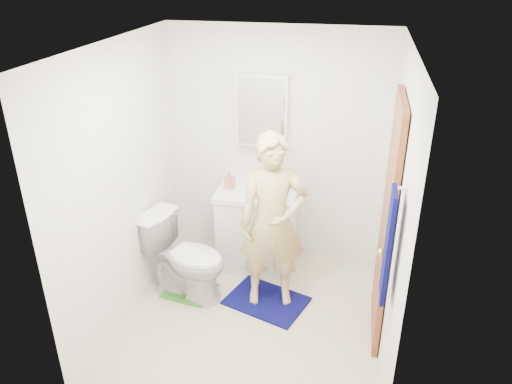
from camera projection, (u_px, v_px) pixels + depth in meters
floor at (253, 320)px, 4.48m from camera, size 2.20×2.40×0.02m
ceiling at (252, 43)px, 3.43m from camera, size 2.20×2.40×0.02m
wall_back at (278, 148)px, 5.02m from camera, size 2.20×0.02×2.40m
wall_front at (208, 291)px, 2.89m from camera, size 2.20×0.02×2.40m
wall_left at (123, 188)px, 4.17m from camera, size 0.02×2.40×2.40m
wall_right at (396, 214)px, 3.75m from camera, size 0.02×2.40×2.40m
vanity_cabinet at (257, 229)px, 5.14m from camera, size 0.75×0.55×0.80m
countertop at (257, 192)px, 4.95m from camera, size 0.79×0.59×0.05m
sink_basin at (257, 191)px, 4.95m from camera, size 0.40×0.40×0.03m
faucet at (261, 177)px, 5.08m from camera, size 0.03×0.03×0.12m
medicine_cabinet at (262, 110)px, 4.82m from camera, size 0.50×0.12×0.70m
mirror_panel at (261, 112)px, 4.76m from camera, size 0.46×0.01×0.66m
door at (387, 224)px, 3.97m from camera, size 0.05×0.80×2.05m
door_knob at (381, 253)px, 3.72m from camera, size 0.07×0.07×0.07m
towel at (388, 246)px, 3.24m from camera, size 0.03×0.24×0.80m
towel_hook at (403, 188)px, 3.05m from camera, size 0.06×0.02×0.02m
toilet at (186, 257)px, 4.67m from camera, size 0.89×0.66×0.81m
bath_mat at (266, 301)px, 4.70m from camera, size 0.84×0.71×0.02m
green_rug at (189, 291)px, 4.84m from camera, size 0.51×0.45×0.02m
soap_dispenser at (230, 180)px, 4.95m from camera, size 0.10×0.10×0.18m
toothbrush_cup at (285, 184)px, 4.97m from camera, size 0.13×0.13×0.09m
man at (273, 222)px, 4.37m from camera, size 0.67×0.52×1.63m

